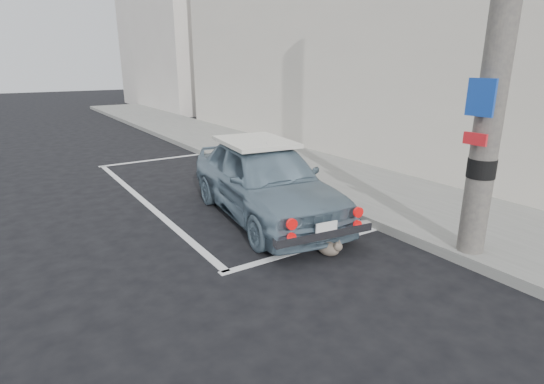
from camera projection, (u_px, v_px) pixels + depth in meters
The scene contains 9 objects.
ground at pixel (265, 243), 6.36m from camera, with size 80.00×80.00×0.00m, color black.
sidewalk at pixel (336, 179), 9.61m from camera, with size 2.80×40.00×0.15m, color slate.
shop_building at pixel (378, 29), 11.86m from camera, with size 3.50×18.00×7.00m.
building_far at pixel (172, 37), 24.50m from camera, with size 3.50×10.00×8.00m, color beige.
pline_rear at pixel (312, 247), 6.22m from camera, with size 3.00×0.12×0.01m, color silver.
pline_front at pixel (155, 160), 11.81m from camera, with size 3.00×0.12×0.01m, color silver.
pline_side at pixel (144, 201), 8.28m from camera, with size 0.12×7.00×0.01m, color silver.
retro_coupe at pixel (265, 179), 7.29m from camera, with size 2.08×4.11×1.34m.
cat at pixel (330, 248), 5.93m from camera, with size 0.31×0.48×0.26m.
Camera 1 is at (-3.12, -4.95, 2.60)m, focal length 28.00 mm.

